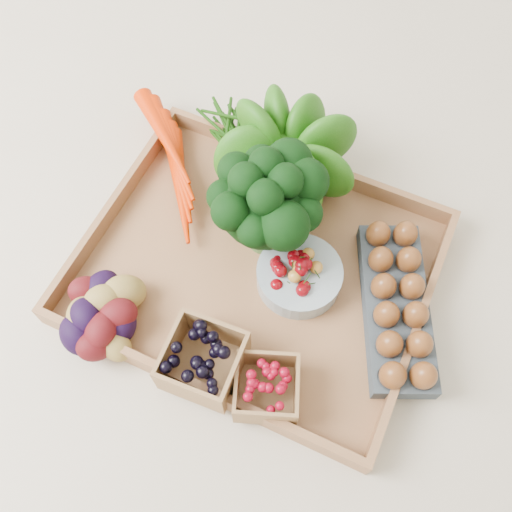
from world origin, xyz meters
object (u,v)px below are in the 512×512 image
at_px(tray, 256,271).
at_px(egg_carton, 395,307).
at_px(cherry_bowl, 299,276).
at_px(broccoli, 265,218).

height_order(tray, egg_carton, egg_carton).
distance_m(cherry_bowl, egg_carton, 0.16).
bearing_deg(egg_carton, tray, 161.37).
distance_m(tray, broccoli, 0.10).
relative_size(broccoli, egg_carton, 0.67).
bearing_deg(tray, broccoli, 100.23).
relative_size(tray, cherry_bowl, 3.98).
bearing_deg(cherry_bowl, tray, -172.92).
height_order(tray, broccoli, broccoli).
xyz_separation_m(tray, cherry_bowl, (0.07, 0.01, 0.03)).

